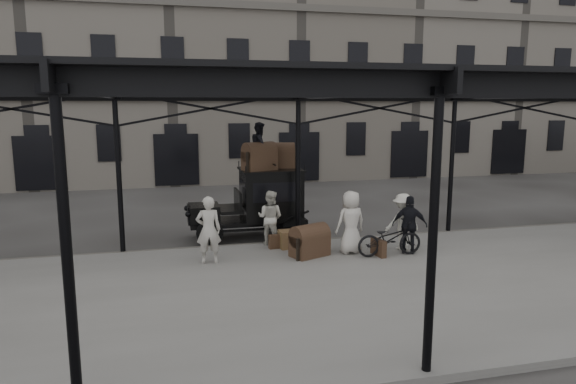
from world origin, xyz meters
name	(u,v)px	position (x,y,z in m)	size (l,w,h in m)	color
ground	(317,265)	(0.00, 0.00, 0.00)	(120.00, 120.00, 0.00)	#383533
platform	(343,289)	(0.00, -2.00, 0.07)	(28.00, 8.00, 0.15)	slate
canopy	(342,84)	(0.00, -1.72, 4.60)	(22.50, 9.00, 4.74)	black
building_frontage	(228,54)	(0.00, 18.00, 7.00)	(64.00, 8.00, 14.00)	slate
taxi	(261,200)	(-0.89, 3.20, 1.20)	(3.65, 1.55, 2.18)	black
porter_left	(209,230)	(-2.77, 0.40, 1.02)	(0.63, 0.42, 1.74)	beige
porter_midleft	(270,218)	(-0.88, 1.80, 0.94)	(0.77, 0.60, 1.57)	beige
porter_centre	(351,222)	(1.07, 0.42, 1.01)	(0.84, 0.55, 1.72)	beige
porter_official	(410,225)	(2.61, -0.01, 0.94)	(0.93, 0.39, 1.59)	black
porter_right	(403,222)	(2.60, 0.41, 0.94)	(1.02, 0.59, 1.58)	silver
bicycle	(390,238)	(1.99, -0.09, 0.62)	(0.63, 1.80, 0.95)	black
porter_roof	(260,146)	(-0.92, 3.11, 2.90)	(0.70, 0.55, 1.45)	black
steamer_trunk_roof_near	(259,158)	(-0.97, 2.96, 2.54)	(0.97, 0.59, 0.71)	#492E22
steamer_trunk_roof_far	(280,157)	(-0.22, 3.41, 2.51)	(0.91, 0.55, 0.66)	#492E22
steamer_trunk_platform	(310,243)	(-0.09, 0.39, 0.51)	(0.98, 0.60, 0.72)	#492E22
wicker_hamper	(290,239)	(-0.42, 1.29, 0.40)	(0.60, 0.45, 0.50)	brown
suitcase_upright	(378,247)	(1.71, -0.02, 0.38)	(0.15, 0.60, 0.45)	#492E22
suitcase_flat	(279,241)	(-0.72, 1.32, 0.35)	(0.60, 0.15, 0.40)	#492E22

